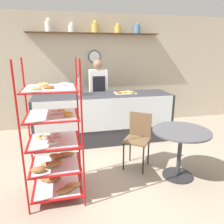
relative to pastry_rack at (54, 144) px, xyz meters
The scene contains 9 objects.
ground_plane 1.30m from the pastry_rack, 27.45° to the left, with size 14.00×14.00×0.00m, color gray.
back_wall 3.03m from the pastry_rack, 71.38° to the left, with size 10.00×0.30×2.70m.
display_counter 1.95m from the pastry_rack, 60.64° to the left, with size 2.80×0.77×0.99m.
pastry_rack is the anchor object (origin of this frame).
person_worker 2.45m from the pastry_rack, 67.44° to the left, with size 0.40×0.23×1.66m.
cafe_table 1.80m from the pastry_rack, ahead, with size 0.84×0.84×0.75m.
cafe_chair 1.41m from the pastry_rack, 21.91° to the left, with size 0.53×0.53×0.89m.
coffee_carafe 1.89m from the pastry_rack, 74.60° to the left, with size 0.11×0.11×0.35m.
donut_tray_counter 2.25m from the pastry_rack, 50.50° to the left, with size 0.44×0.28×0.05m.
Camera 1 is at (-0.81, -3.10, 1.87)m, focal length 35.00 mm.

